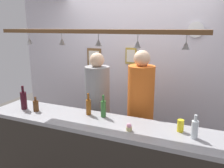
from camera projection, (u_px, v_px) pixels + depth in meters
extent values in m
cube|color=silver|center=(136.00, 72.00, 3.77)|extent=(4.40, 0.06, 2.60)
cube|color=#99999E|center=(96.00, 123.00, 2.55)|extent=(2.70, 0.55, 0.04)
cube|color=brown|center=(97.00, 31.00, 2.36)|extent=(2.20, 0.36, 0.04)
cylinder|color=silver|center=(29.00, 33.00, 2.66)|extent=(0.06, 0.06, 0.00)
cylinder|color=silver|center=(29.00, 35.00, 2.67)|extent=(0.01, 0.01, 0.06)
cone|color=silver|center=(30.00, 41.00, 2.69)|extent=(0.07, 0.07, 0.08)
cylinder|color=silver|center=(62.00, 33.00, 2.56)|extent=(0.06, 0.06, 0.00)
cylinder|color=silver|center=(62.00, 36.00, 2.56)|extent=(0.01, 0.01, 0.06)
cone|color=silver|center=(62.00, 42.00, 2.58)|extent=(0.07, 0.07, 0.08)
cylinder|color=silver|center=(98.00, 34.00, 2.40)|extent=(0.06, 0.06, 0.00)
cylinder|color=silver|center=(98.00, 36.00, 2.40)|extent=(0.01, 0.01, 0.06)
cone|color=silver|center=(98.00, 43.00, 2.42)|extent=(0.07, 0.07, 0.08)
cylinder|color=silver|center=(138.00, 34.00, 2.18)|extent=(0.06, 0.06, 0.00)
cylinder|color=silver|center=(138.00, 37.00, 2.19)|extent=(0.01, 0.01, 0.06)
cone|color=silver|center=(138.00, 44.00, 2.20)|extent=(0.07, 0.07, 0.08)
cylinder|color=silver|center=(187.00, 35.00, 2.04)|extent=(0.06, 0.06, 0.00)
cylinder|color=silver|center=(187.00, 38.00, 2.04)|extent=(0.01, 0.01, 0.06)
cone|color=silver|center=(186.00, 45.00, 2.06)|extent=(0.07, 0.07, 0.08)
cube|color=#2D334C|center=(98.00, 141.00, 3.37)|extent=(0.17, 0.18, 0.80)
cylinder|color=gray|center=(97.00, 91.00, 3.19)|extent=(0.34, 0.34, 0.70)
sphere|color=beige|center=(97.00, 60.00, 3.08)|extent=(0.20, 0.20, 0.20)
cube|color=#2D334C|center=(139.00, 148.00, 3.13)|extent=(0.17, 0.18, 0.83)
cylinder|color=orange|center=(141.00, 94.00, 2.94)|extent=(0.34, 0.34, 0.72)
sphere|color=beige|center=(142.00, 58.00, 2.83)|extent=(0.21, 0.21, 0.21)
cylinder|color=#336B2D|center=(103.00, 109.00, 2.64)|extent=(0.06, 0.06, 0.19)
cylinder|color=#336B2D|center=(103.00, 98.00, 2.61)|extent=(0.03, 0.03, 0.07)
cylinder|color=brown|center=(88.00, 107.00, 2.71)|extent=(0.06, 0.06, 0.18)
cylinder|color=brown|center=(88.00, 97.00, 2.68)|extent=(0.03, 0.03, 0.08)
cylinder|color=#512D14|center=(36.00, 106.00, 2.83)|extent=(0.07, 0.07, 0.13)
cylinder|color=#512D14|center=(35.00, 99.00, 2.81)|extent=(0.03, 0.03, 0.05)
cylinder|color=silver|center=(195.00, 130.00, 2.13)|extent=(0.06, 0.06, 0.17)
cylinder|color=silver|center=(196.00, 118.00, 2.10)|extent=(0.03, 0.03, 0.06)
cylinder|color=#380F19|center=(24.00, 101.00, 2.89)|extent=(0.08, 0.08, 0.22)
cylinder|color=#380F19|center=(23.00, 89.00, 2.85)|extent=(0.03, 0.03, 0.08)
cylinder|color=yellow|center=(180.00, 126.00, 2.27)|extent=(0.07, 0.07, 0.12)
cylinder|color=beige|center=(129.00, 129.00, 2.30)|extent=(0.06, 0.06, 0.04)
sphere|color=pink|center=(129.00, 126.00, 2.29)|extent=(0.05, 0.05, 0.05)
cube|color=brown|center=(94.00, 58.00, 3.97)|extent=(0.26, 0.02, 0.34)
cube|color=white|center=(94.00, 58.00, 3.96)|extent=(0.20, 0.01, 0.26)
cube|color=#B29338|center=(131.00, 56.00, 3.70)|extent=(0.18, 0.02, 0.26)
cube|color=white|center=(131.00, 56.00, 3.69)|extent=(0.14, 0.01, 0.20)
cylinder|color=white|center=(196.00, 30.00, 3.22)|extent=(0.22, 0.03, 0.22)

